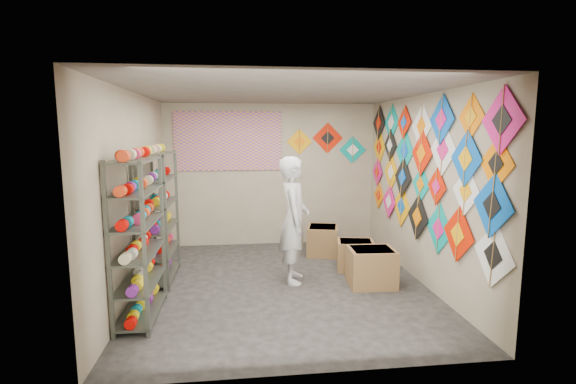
{
  "coord_description": "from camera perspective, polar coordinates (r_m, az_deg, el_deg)",
  "views": [
    {
      "loc": [
        -0.62,
        -5.71,
        2.18
      ],
      "look_at": [
        0.1,
        0.3,
        1.3
      ],
      "focal_mm": 26.0,
      "sensor_mm": 36.0,
      "label": 1
    }
  ],
  "objects": [
    {
      "name": "carton_b",
      "position": [
        6.78,
        9.18,
        -8.53
      ],
      "size": [
        0.65,
        0.57,
        0.46
      ],
      "primitive_type": "cube",
      "rotation": [
        0.0,
        0.0,
        -0.2
      ],
      "color": "olive",
      "rests_on": "ground"
    },
    {
      "name": "room_walls",
      "position": [
        5.77,
        -0.63,
        2.95
      ],
      "size": [
        4.5,
        4.5,
        4.5
      ],
      "color": "tan",
      "rests_on": "ground"
    },
    {
      "name": "carton_c",
      "position": [
        7.51,
        4.75,
        -6.61
      ],
      "size": [
        0.66,
        0.7,
        0.51
      ],
      "primitive_type": "cube",
      "rotation": [
        0.0,
        0.0,
        -0.25
      ],
      "color": "olive",
      "rests_on": "ground"
    },
    {
      "name": "shelf_rack_back",
      "position": [
        6.39,
        -17.19,
        -3.2
      ],
      "size": [
        0.4,
        1.1,
        1.9
      ],
      "primitive_type": "cube",
      "color": "#4C5147",
      "rests_on": "ground"
    },
    {
      "name": "shopkeeper",
      "position": [
        6.03,
        0.83,
        -3.84
      ],
      "size": [
        0.78,
        0.61,
        1.83
      ],
      "primitive_type": "imported",
      "rotation": [
        0.0,
        0.0,
        1.44
      ],
      "color": "silver",
      "rests_on": "ground"
    },
    {
      "name": "back_wall_kites",
      "position": [
        8.13,
        5.51,
        6.69
      ],
      "size": [
        1.57,
        0.02,
        0.8
      ],
      "color": "#F2A207",
      "rests_on": "room_walls"
    },
    {
      "name": "poster",
      "position": [
        7.94,
        -8.18,
        6.9
      ],
      "size": [
        2.0,
        0.01,
        1.1
      ],
      "primitive_type": "cube",
      "color": "#72489D",
      "rests_on": "room_walls"
    },
    {
      "name": "carton_a",
      "position": [
        6.14,
        11.33,
        -10.03
      ],
      "size": [
        0.67,
        0.56,
        0.53
      ],
      "primitive_type": "cube",
      "rotation": [
        0.0,
        0.0,
        -0.05
      ],
      "color": "olive",
      "rests_on": "ground"
    },
    {
      "name": "string_spools",
      "position": [
        5.74,
        -18.39,
        -3.55
      ],
      "size": [
        0.12,
        2.36,
        0.12
      ],
      "color": "#E52C5C",
      "rests_on": "ground"
    },
    {
      "name": "kite_wall_display",
      "position": [
        6.22,
        17.91,
        2.94
      ],
      "size": [
        0.05,
        4.33,
        2.1
      ],
      "color": "white",
      "rests_on": "room_walls"
    },
    {
      "name": "shelf_rack_front",
      "position": [
        5.14,
        -19.78,
        -6.06
      ],
      "size": [
        0.4,
        1.1,
        1.9
      ],
      "primitive_type": "cube",
      "color": "#4C5147",
      "rests_on": "ground"
    },
    {
      "name": "ground",
      "position": [
        6.14,
        -0.61,
        -12.52
      ],
      "size": [
        4.5,
        4.5,
        0.0
      ],
      "primitive_type": "plane",
      "color": "black"
    }
  ]
}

